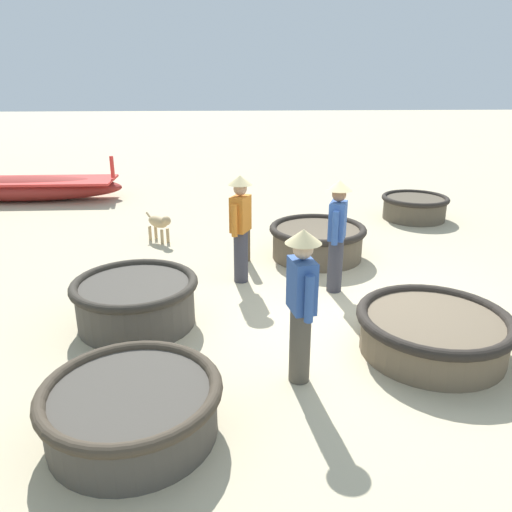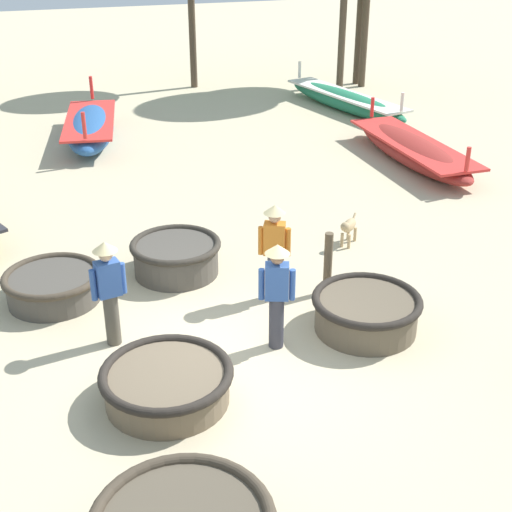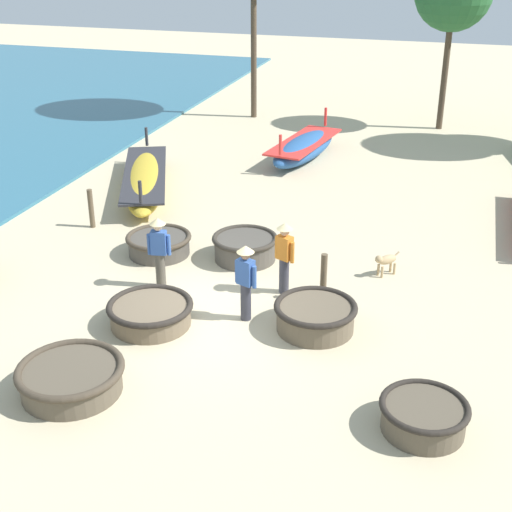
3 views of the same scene
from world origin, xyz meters
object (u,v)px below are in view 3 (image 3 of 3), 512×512
coracle_weathered (315,316)px  coracle_far_right (150,313)px  fisherman_crouching (284,253)px  coracle_center (424,415)px  long_boat_red_hull (145,179)px  fisherman_with_hat (159,248)px  coracle_beside_post (245,247)px  mooring_post_inland (324,278)px  dog (386,261)px  long_boat_ochre_hull (304,148)px  fisherman_by_coracle (246,278)px  coracle_far_left (159,244)px  coracle_front_right (71,377)px  mooring_post_shoreline (91,208)px

coracle_weathered → coracle_far_right: size_ratio=0.96×
fisherman_crouching → coracle_center: bearing=-49.6°
long_boat_red_hull → fisherman_with_hat: size_ratio=3.57×
coracle_weathered → coracle_center: coracle_weathered is taller
coracle_beside_post → coracle_center: coracle_beside_post is taller
mooring_post_inland → long_boat_red_hull: bearing=141.4°
coracle_far_right → fisherman_with_hat: fisherman_with_hat is taller
coracle_beside_post → long_boat_red_hull: 5.85m
coracle_weathered → dog: 3.05m
long_boat_ochre_hull → fisherman_by_coracle: bearing=-82.8°
coracle_far_left → long_boat_red_hull: 4.74m
coracle_far_right → mooring_post_inland: 3.77m
coracle_center → long_boat_red_hull: (-9.14, 9.17, 0.08)m
coracle_beside_post → fisherman_with_hat: (-1.38, -1.92, 0.62)m
fisherman_with_hat → fisherman_by_coracle: bearing=-20.3°
dog → coracle_far_right: bearing=-139.6°
coracle_weathered → coracle_far_right: (-3.26, -0.78, -0.04)m
coracle_beside_post → coracle_front_right: 6.18m
mooring_post_shoreline → fisherman_crouching: bearing=-19.9°
coracle_far_left → dog: dog is taller
coracle_weathered → coracle_front_right: bearing=-137.7°
coracle_front_right → fisherman_crouching: (2.61, 4.66, 0.67)m
fisherman_with_hat → coracle_far_left: bearing=115.3°
coracle_front_right → dog: bearing=52.9°
coracle_center → long_boat_ochre_hull: size_ratio=0.32×
coracle_far_right → fisherman_crouching: bearing=43.7°
coracle_far_right → fisherman_with_hat: (-0.48, 1.61, 0.68)m
coracle_weathered → coracle_front_right: 4.90m
coracle_front_right → fisherman_crouching: size_ratio=1.14×
coracle_far_left → fisherman_with_hat: (0.76, -1.60, 0.68)m
fisherman_crouching → fisherman_by_coracle: 1.45m
coracle_far_left → coracle_far_right: size_ratio=0.92×
long_boat_red_hull → mooring_post_shoreline: bearing=-92.7°
fisherman_crouching → coracle_far_left: bearing=163.0°
coracle_center → long_boat_ochre_hull: long_boat_ochre_hull is taller
fisherman_by_coracle → fisherman_crouching: bearing=71.9°
long_boat_ochre_hull → dog: 9.21m
mooring_post_inland → coracle_beside_post: bearing=146.4°
fisherman_with_hat → coracle_beside_post: bearing=54.3°
coracle_weathered → coracle_far_left: 5.11m
coracle_weathered → coracle_front_right: size_ratio=0.89×
coracle_center → mooring_post_inland: bearing=122.6°
coracle_far_left → fisherman_by_coracle: fisherman_by_coracle is taller
mooring_post_shoreline → coracle_beside_post: bearing=-9.4°
coracle_far_right → coracle_center: bearing=-17.9°
fisherman_with_hat → coracle_far_right: bearing=-73.6°
fisherman_by_coracle → coracle_beside_post: bearing=108.0°
coracle_front_right → fisherman_by_coracle: 3.99m
coracle_weathered → dog: size_ratio=3.09×
coracle_center → fisherman_by_coracle: bearing=145.9°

